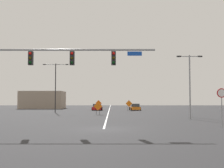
% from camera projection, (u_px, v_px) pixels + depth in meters
% --- Properties ---
extents(ground, '(196.53, 196.53, 0.00)m').
position_uv_depth(ground, '(105.00, 129.00, 21.61)').
color(ground, '#2D2D30').
extents(road_centre_stripe, '(0.16, 109.18, 0.01)m').
position_uv_depth(road_centre_stripe, '(111.00, 108.00, 76.11)').
color(road_centre_stripe, white).
rests_on(road_centre_stripe, ground).
extents(traffic_signal_assembly, '(12.72, 0.44, 6.31)m').
position_uv_depth(traffic_signal_assembly, '(52.00, 64.00, 21.88)').
color(traffic_signal_assembly, gray).
rests_on(traffic_signal_assembly, ground).
extents(stop_sign, '(0.76, 0.07, 3.12)m').
position_uv_depth(stop_sign, '(223.00, 100.00, 23.16)').
color(stop_sign, gray).
rests_on(stop_sign, ground).
extents(street_lamp_mid_left, '(4.44, 0.24, 8.54)m').
position_uv_depth(street_lamp_mid_left, '(57.00, 83.00, 50.19)').
color(street_lamp_mid_left, black).
rests_on(street_lamp_mid_left, ground).
extents(street_lamp_near_right, '(2.98, 0.24, 7.95)m').
position_uv_depth(street_lamp_near_right, '(191.00, 80.00, 36.82)').
color(street_lamp_near_right, gray).
rests_on(street_lamp_near_right, ground).
extents(street_lamp_far_left, '(2.94, 0.24, 7.35)m').
position_uv_depth(street_lamp_far_left, '(191.00, 81.00, 33.00)').
color(street_lamp_far_left, gray).
rests_on(street_lamp_far_left, ground).
extents(construction_sign_median_far, '(1.32, 0.37, 2.16)m').
position_uv_depth(construction_sign_median_far, '(130.00, 104.00, 58.00)').
color(construction_sign_median_far, orange).
rests_on(construction_sign_median_far, ground).
extents(construction_sign_left_shoulder, '(1.39, 0.12, 2.17)m').
position_uv_depth(construction_sign_left_shoulder, '(100.00, 104.00, 65.33)').
color(construction_sign_left_shoulder, orange).
rests_on(construction_sign_left_shoulder, ground).
extents(construction_sign_right_shoulder, '(1.28, 0.12, 1.90)m').
position_uv_depth(construction_sign_right_shoulder, '(99.00, 107.00, 43.02)').
color(construction_sign_right_shoulder, orange).
rests_on(construction_sign_right_shoulder, ground).
extents(car_orange_passing, '(2.27, 4.26, 1.42)m').
position_uv_depth(car_orange_passing, '(136.00, 107.00, 61.01)').
color(car_orange_passing, orange).
rests_on(car_orange_passing, ground).
extents(car_red_approaching, '(2.16, 4.60, 1.36)m').
position_uv_depth(car_red_approaching, '(99.00, 107.00, 61.61)').
color(car_red_approaching, red).
rests_on(car_red_approaching, ground).
extents(roadside_building_west, '(10.71, 7.80, 4.45)m').
position_uv_depth(roadside_building_west, '(44.00, 100.00, 74.77)').
color(roadside_building_west, gray).
rests_on(roadside_building_west, ground).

